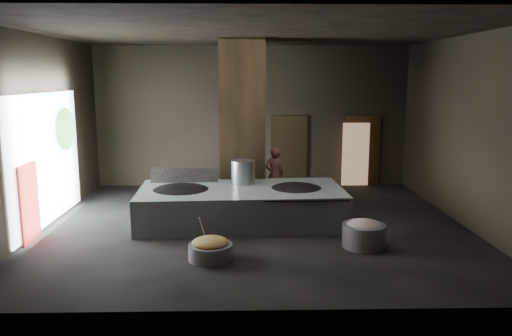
{
  "coord_description": "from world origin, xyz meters",
  "views": [
    {
      "loc": [
        -0.26,
        -11.6,
        3.51
      ],
      "look_at": [
        0.04,
        0.78,
        1.25
      ],
      "focal_mm": 35.0,
      "sensor_mm": 36.0,
      "label": 1
    }
  ],
  "objects_px": {
    "hearth_platform": "(241,205)",
    "wok_left": "(181,193)",
    "cook": "(274,174)",
    "veg_basin": "(211,252)",
    "wok_right": "(296,192)",
    "stock_pot": "(243,173)",
    "meat_basin": "(364,236)"
  },
  "relations": [
    {
      "from": "cook",
      "to": "stock_pot",
      "type": "bearing_deg",
      "value": 48.73
    },
    {
      "from": "hearth_platform",
      "to": "veg_basin",
      "type": "xyz_separation_m",
      "value": [
        -0.59,
        -2.53,
        -0.27
      ]
    },
    {
      "from": "hearth_platform",
      "to": "wok_left",
      "type": "bearing_deg",
      "value": 179.42
    },
    {
      "from": "cook",
      "to": "veg_basin",
      "type": "xyz_separation_m",
      "value": [
        -1.53,
        -4.7,
        -0.61
      ]
    },
    {
      "from": "cook",
      "to": "wok_left",
      "type": "bearing_deg",
      "value": 30.45
    },
    {
      "from": "wok_right",
      "to": "meat_basin",
      "type": "distance_m",
      "value": 2.33
    },
    {
      "from": "stock_pot",
      "to": "meat_basin",
      "type": "xyz_separation_m",
      "value": [
        2.52,
        -2.41,
        -0.88
      ]
    },
    {
      "from": "hearth_platform",
      "to": "meat_basin",
      "type": "relative_size",
      "value": 5.49
    },
    {
      "from": "wok_right",
      "to": "cook",
      "type": "xyz_separation_m",
      "value": [
        -0.41,
        2.12,
        0.02
      ]
    },
    {
      "from": "wok_left",
      "to": "wok_right",
      "type": "height_order",
      "value": "wok_left"
    },
    {
      "from": "hearth_platform",
      "to": "veg_basin",
      "type": "distance_m",
      "value": 2.61
    },
    {
      "from": "cook",
      "to": "wok_right",
      "type": "bearing_deg",
      "value": 88.53
    },
    {
      "from": "veg_basin",
      "to": "cook",
      "type": "bearing_deg",
      "value": 71.97
    },
    {
      "from": "meat_basin",
      "to": "wok_left",
      "type": "bearing_deg",
      "value": 155.77
    },
    {
      "from": "cook",
      "to": "meat_basin",
      "type": "height_order",
      "value": "cook"
    },
    {
      "from": "wok_left",
      "to": "stock_pot",
      "type": "bearing_deg",
      "value": 21.8
    },
    {
      "from": "wok_left",
      "to": "meat_basin",
      "type": "xyz_separation_m",
      "value": [
        4.02,
        -1.81,
        -0.5
      ]
    },
    {
      "from": "wok_left",
      "to": "cook",
      "type": "xyz_separation_m",
      "value": [
        2.39,
        2.22,
        0.02
      ]
    },
    {
      "from": "hearth_platform",
      "to": "wok_left",
      "type": "xyz_separation_m",
      "value": [
        -1.45,
        -0.05,
        0.32
      ]
    },
    {
      "from": "veg_basin",
      "to": "meat_basin",
      "type": "xyz_separation_m",
      "value": [
        3.16,
        0.67,
        0.09
      ]
    },
    {
      "from": "cook",
      "to": "hearth_platform",
      "type": "bearing_deg",
      "value": 54.12
    },
    {
      "from": "wok_right",
      "to": "veg_basin",
      "type": "xyz_separation_m",
      "value": [
        -1.94,
        -2.58,
        -0.59
      ]
    },
    {
      "from": "hearth_platform",
      "to": "wok_right",
      "type": "bearing_deg",
      "value": -0.43
    },
    {
      "from": "wok_right",
      "to": "veg_basin",
      "type": "height_order",
      "value": "wok_right"
    },
    {
      "from": "wok_left",
      "to": "stock_pot",
      "type": "xyz_separation_m",
      "value": [
        1.5,
        0.6,
        0.38
      ]
    },
    {
      "from": "hearth_platform",
      "to": "cook",
      "type": "relative_size",
      "value": 3.19
    },
    {
      "from": "meat_basin",
      "to": "stock_pot",
      "type": "bearing_deg",
      "value": 136.31
    },
    {
      "from": "wok_right",
      "to": "meat_basin",
      "type": "height_order",
      "value": "wok_right"
    },
    {
      "from": "hearth_platform",
      "to": "stock_pot",
      "type": "xyz_separation_m",
      "value": [
        0.05,
        0.55,
        0.7
      ]
    },
    {
      "from": "wok_left",
      "to": "meat_basin",
      "type": "distance_m",
      "value": 4.44
    },
    {
      "from": "wok_right",
      "to": "stock_pot",
      "type": "xyz_separation_m",
      "value": [
        -1.3,
        0.5,
        0.38
      ]
    },
    {
      "from": "wok_left",
      "to": "wok_right",
      "type": "xyz_separation_m",
      "value": [
        2.8,
        0.1,
        0.0
      ]
    }
  ]
}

